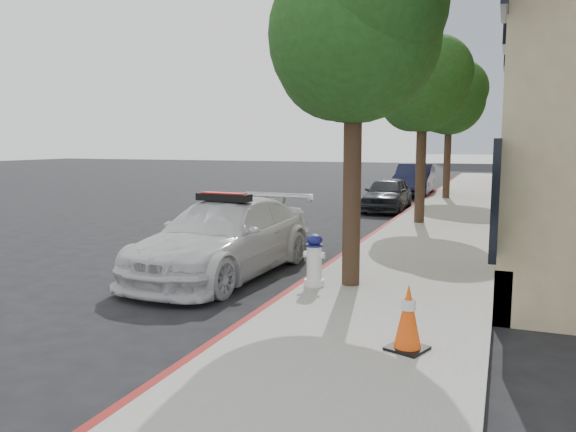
% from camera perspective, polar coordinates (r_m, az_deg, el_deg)
% --- Properties ---
extents(ground, '(120.00, 120.00, 0.00)m').
position_cam_1_polar(ground, '(12.53, -4.19, -4.26)').
color(ground, black).
rests_on(ground, ground).
extents(sidewalk, '(3.20, 50.00, 0.15)m').
position_cam_1_polar(sidewalk, '(21.29, 16.55, 0.52)').
color(sidewalk, gray).
rests_on(sidewalk, ground).
extents(curb_strip, '(0.12, 50.00, 0.15)m').
position_cam_1_polar(curb_strip, '(21.46, 12.45, 0.71)').
color(curb_strip, maroon).
rests_on(curb_strip, ground).
extents(tower_left, '(18.00, 14.00, 60.00)m').
position_cam_1_polar(tower_left, '(134.24, 17.79, 18.96)').
color(tower_left, '#9EA8B7').
rests_on(tower_left, ground).
extents(tower_right, '(14.00, 14.00, 44.00)m').
position_cam_1_polar(tower_right, '(147.41, 23.25, 14.49)').
color(tower_right, '#9EA8B7').
rests_on(tower_right, ground).
extents(tree_near, '(2.92, 2.82, 5.62)m').
position_cam_1_polar(tree_near, '(9.52, 6.90, 17.88)').
color(tree_near, black).
rests_on(tree_near, sidewalk).
extents(tree_mid, '(2.77, 2.64, 5.43)m').
position_cam_1_polar(tree_mid, '(17.30, 13.65, 12.64)').
color(tree_mid, black).
rests_on(tree_mid, sidewalk).
extents(tree_far, '(3.10, 3.00, 5.81)m').
position_cam_1_polar(tree_far, '(25.24, 16.14, 11.38)').
color(tree_far, black).
rests_on(tree_far, sidewalk).
extents(police_car, '(2.29, 5.09, 1.60)m').
position_cam_1_polar(police_car, '(10.90, -6.48, -2.18)').
color(police_car, silver).
rests_on(police_car, ground).
extents(parked_car_mid, '(1.59, 3.76, 1.27)m').
position_cam_1_polar(parked_car_mid, '(21.20, 10.05, 2.21)').
color(parked_car_mid, '#202428').
rests_on(parked_car_mid, ground).
extents(parked_car_far, '(1.76, 4.66, 1.52)m').
position_cam_1_polar(parked_car_far, '(27.73, 12.74, 3.62)').
color(parked_car_far, black).
rests_on(parked_car_far, ground).
extents(fire_hydrant, '(0.36, 0.34, 0.88)m').
position_cam_1_polar(fire_hydrant, '(9.45, 2.69, -4.54)').
color(fire_hydrant, white).
rests_on(fire_hydrant, sidewalk).
extents(traffic_cone, '(0.53, 0.53, 0.79)m').
position_cam_1_polar(traffic_cone, '(6.74, 12.09, -10.01)').
color(traffic_cone, black).
rests_on(traffic_cone, sidewalk).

